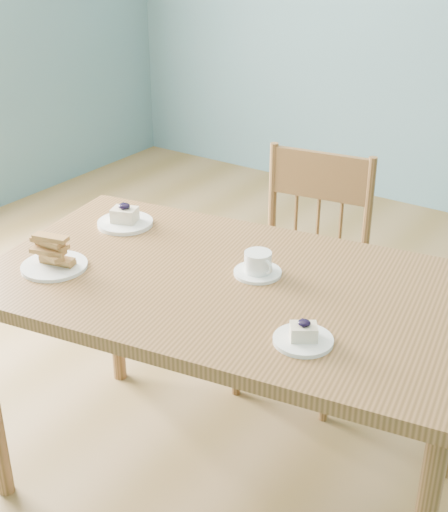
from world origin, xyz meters
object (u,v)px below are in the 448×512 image
(dining_chair, at_px, (303,274))
(cheesecake_plate_far, at_px, (125,220))
(dining_table, at_px, (231,304))
(biscotti_plate, at_px, (53,257))
(coffee_cup, at_px, (258,265))
(cheesecake_plate_near, at_px, (303,337))

(dining_chair, distance_m, cheesecake_plate_far, 0.72)
(dining_table, bearing_deg, biscotti_plate, -164.03)
(cheesecake_plate_far, bearing_deg, coffee_cup, -4.88)
(cheesecake_plate_far, height_order, biscotti_plate, biscotti_plate)
(coffee_cup, bearing_deg, dining_chair, 123.40)
(dining_chair, relative_size, biscotti_plate, 4.70)
(cheesecake_plate_near, bearing_deg, cheesecake_plate_far, 161.02)
(cheesecake_plate_near, height_order, biscotti_plate, biscotti_plate)
(cheesecake_plate_near, relative_size, coffee_cup, 1.07)
(dining_table, height_order, coffee_cup, coffee_cup)
(dining_table, xyz_separation_m, cheesecake_plate_far, (-0.51, 0.12, 0.09))
(biscotti_plate, bearing_deg, coffee_cup, 30.51)
(dining_chair, xyz_separation_m, cheesecake_plate_far, (-0.40, -0.52, 0.31))
(coffee_cup, relative_size, biscotti_plate, 0.72)
(dining_table, height_order, dining_chair, dining_chair)
(dining_chair, bearing_deg, coffee_cup, -84.38)
(dining_table, bearing_deg, dining_chair, 89.62)
(cheesecake_plate_far, bearing_deg, cheesecake_plate_near, -18.98)
(cheesecake_plate_far, height_order, coffee_cup, cheesecake_plate_far)
(dining_table, bearing_deg, cheesecake_plate_far, 156.78)
(coffee_cup, bearing_deg, dining_table, -98.53)
(coffee_cup, distance_m, biscotti_plate, 0.60)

